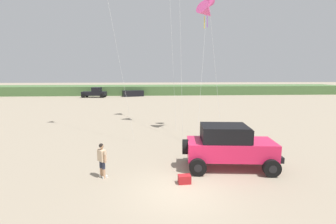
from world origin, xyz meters
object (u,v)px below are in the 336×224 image
(distant_pickup, at_px, (95,93))
(kite_white_parafoil, at_px, (207,12))
(person_watching, at_px, (102,159))
(distant_sedan, at_px, (133,93))
(kite_pink_ribbon, at_px, (209,4))
(cooler_box, at_px, (184,179))
(jeep, at_px, (229,146))

(distant_pickup, xyz_separation_m, kite_white_parafoil, (15.70, -29.50, 8.63))
(person_watching, xyz_separation_m, distant_sedan, (-1.66, 39.69, -0.34))
(kite_pink_ribbon, bearing_deg, kite_white_parafoil, -117.96)
(distant_pickup, bearing_deg, cooler_box, -71.75)
(distant_pickup, height_order, kite_white_parafoil, kite_white_parafoil)
(distant_pickup, height_order, kite_pink_ribbon, kite_pink_ribbon)
(distant_sedan, bearing_deg, kite_pink_ribbon, -90.96)
(jeep, height_order, distant_sedan, jeep)
(jeep, distance_m, kite_pink_ribbon, 12.44)
(cooler_box, relative_size, distant_sedan, 0.13)
(cooler_box, height_order, kite_pink_ribbon, kite_pink_ribbon)
(kite_pink_ribbon, bearing_deg, jeep, -94.68)
(person_watching, relative_size, kite_white_parafoil, 0.16)
(jeep, xyz_separation_m, distant_sedan, (-7.95, 38.90, -0.60))
(person_watching, height_order, distant_pickup, distant_pickup)
(person_watching, bearing_deg, distant_pickup, 103.39)
(kite_pink_ribbon, bearing_deg, distant_sedan, 105.86)
(distant_pickup, relative_size, kite_pink_ribbon, 0.44)
(distant_sedan, bearing_deg, cooler_box, -99.19)
(cooler_box, height_order, distant_pickup, distant_pickup)
(person_watching, height_order, kite_pink_ribbon, kite_pink_ribbon)
(cooler_box, bearing_deg, distant_pickup, 104.31)
(cooler_box, height_order, kite_white_parafoil, kite_white_parafoil)
(jeep, bearing_deg, distant_pickup, 112.38)
(person_watching, bearing_deg, distant_sedan, 92.39)
(distant_pickup, xyz_separation_m, kite_pink_ribbon, (16.05, -28.83, 9.34))
(distant_sedan, distance_m, kite_pink_ribbon, 33.07)
(distant_pickup, distance_m, kite_white_parafoil, 34.52)
(person_watching, height_order, distant_sedan, person_watching)
(distant_sedan, bearing_deg, kite_white_parafoil, -91.90)
(jeep, relative_size, distant_pickup, 1.04)
(distant_pickup, relative_size, distant_sedan, 1.13)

